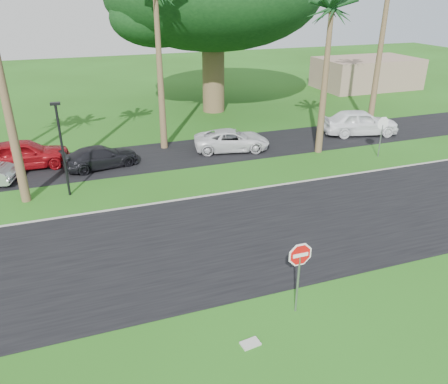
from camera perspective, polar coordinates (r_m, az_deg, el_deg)
name	(u,v)px	position (r m, az deg, el deg)	size (l,w,h in m)	color
ground	(245,263)	(16.52, 2.81, -9.26)	(120.00, 120.00, 0.00)	#225014
road	(227,237)	(18.09, 0.42, -5.90)	(120.00, 8.00, 0.02)	black
parking_strip	(170,155)	(27.29, -7.11, 4.82)	(120.00, 5.00, 0.02)	black
curb	(199,197)	(21.49, -3.24, -0.64)	(120.00, 0.12, 0.06)	gray
stop_sign_near	(299,264)	(13.50, 9.81, -9.23)	(1.05, 0.07, 2.62)	gray
stop_sign_far	(382,129)	(27.94, 19.96, 7.80)	(1.05, 0.07, 2.62)	gray
palm_right_near	(331,12)	(26.79, 13.86, 21.90)	(5.00, 5.00, 9.50)	brown
streetlight_right	(62,144)	(22.14, -20.44, 5.89)	(0.45, 0.25, 4.64)	black
building_far	(366,73)	(49.10, 18.11, 14.56)	(10.00, 6.00, 3.00)	gray
car_red	(24,154)	(27.22, -24.67, 4.50)	(1.98, 4.93, 1.68)	maroon
car_dark	(101,157)	(25.92, -15.77, 4.40)	(1.73, 4.25, 1.23)	black
car_minivan	(232,140)	(27.73, 1.04, 6.76)	(2.18, 4.73, 1.31)	silver
car_pickup	(360,122)	(32.30, 17.34, 8.68)	(2.09, 5.19, 1.77)	white
utility_slab	(250,343)	(13.29, 3.46, -19.15)	(0.55, 0.35, 0.06)	#A8A8A0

